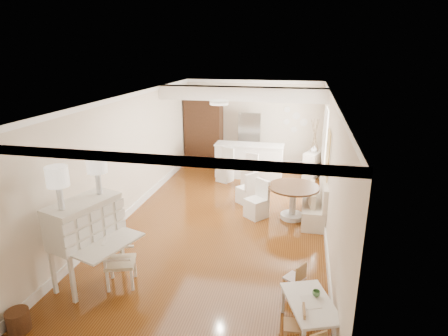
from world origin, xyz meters
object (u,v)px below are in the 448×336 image
at_px(kids_chair_b, 294,277).
at_px(slip_chair_near, 256,199).
at_px(bar_stool_right, 250,171).
at_px(kids_table, 309,317).
at_px(wicker_basket, 18,321).
at_px(dining_table, 293,202).
at_px(gustavian_armchair, 120,261).
at_px(fridge, 260,141).
at_px(breakfast_counter, 249,161).
at_px(bar_stool_left, 225,165).
at_px(kids_chair_a, 294,325).
at_px(sideboard, 313,164).
at_px(secretary_bureau, 87,242).
at_px(pantry_cabinet, 204,130).
at_px(slip_chair_far, 247,187).

bearing_deg(kids_chair_b, slip_chair_near, -128.10).
bearing_deg(bar_stool_right, kids_table, -58.33).
xyz_separation_m(wicker_basket, dining_table, (3.57, 4.49, 0.24)).
bearing_deg(kids_chair_b, gustavian_armchair, -50.31).
relative_size(wicker_basket, fridge, 0.17).
xyz_separation_m(kids_table, breakfast_counter, (-1.80, 6.37, 0.27)).
relative_size(dining_table, fridge, 0.65).
height_order(wicker_basket, fridge, fridge).
bearing_deg(fridge, bar_stool_left, -117.82).
height_order(kids_chair_a, sideboard, sideboard).
height_order(bar_stool_left, fridge, fridge).
relative_size(secretary_bureau, bar_stool_right, 1.57).
bearing_deg(slip_chair_near, kids_table, -31.33).
bearing_deg(sideboard, pantry_cabinet, -170.20).
relative_size(dining_table, breakfast_counter, 0.57).
xyz_separation_m(bar_stool_left, fridge, (0.84, 1.59, 0.41)).
bearing_deg(slip_chair_far, gustavian_armchair, 18.60).
bearing_deg(kids_chair_a, kids_table, 137.33).
relative_size(bar_stool_right, fridge, 0.52).
height_order(dining_table, breakfast_counter, breakfast_counter).
distance_m(kids_chair_a, kids_chair_b, 1.08).
distance_m(pantry_cabinet, fridge, 1.92).
bearing_deg(slip_chair_near, kids_chair_a, -35.29).
xyz_separation_m(secretary_bureau, kids_chair_a, (3.40, -0.69, -0.46)).
relative_size(wicker_basket, slip_chair_near, 0.35).
bearing_deg(slip_chair_far, pantry_cabinet, -108.34).
xyz_separation_m(secretary_bureau, sideboard, (3.70, 6.37, -0.34)).
height_order(kids_table, fridge, fridge).
height_order(slip_chair_near, pantry_cabinet, pantry_cabinet).
bearing_deg(fridge, sideboard, -19.74).
bearing_deg(kids_chair_b, bar_stool_left, -123.95).
bearing_deg(sideboard, bar_stool_left, -139.07).
relative_size(secretary_bureau, gustavian_armchair, 1.71).
height_order(kids_chair_a, slip_chair_near, slip_chair_near).
xyz_separation_m(gustavian_armchair, kids_chair_a, (2.84, -0.72, -0.15)).
xyz_separation_m(wicker_basket, bar_stool_left, (1.51, 6.66, 0.34)).
height_order(breakfast_counter, sideboard, breakfast_counter).
bearing_deg(slip_chair_far, bar_stool_right, -135.43).
distance_m(gustavian_armchair, sideboard, 7.08).
bearing_deg(wicker_basket, kids_chair_b, 24.17).
relative_size(gustavian_armchair, dining_table, 0.74).
distance_m(wicker_basket, kids_table, 4.04).
distance_m(wicker_basket, dining_table, 5.74).
bearing_deg(bar_stool_right, slip_chair_near, -62.11).
bearing_deg(bar_stool_right, secretary_bureau, -95.85).
bearing_deg(dining_table, breakfast_counter, 117.65).
height_order(slip_chair_near, sideboard, slip_chair_near).
distance_m(kids_chair_b, fridge, 6.75).
relative_size(slip_chair_far, bar_stool_left, 0.85).
height_order(wicker_basket, dining_table, dining_table).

